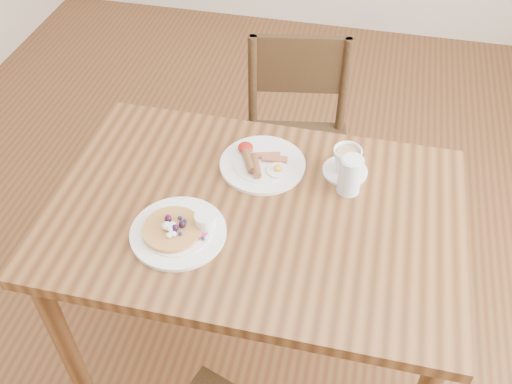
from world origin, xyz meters
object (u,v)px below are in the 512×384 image
dining_table (256,231)px  chair_far (296,141)px  water_glass (350,175)px  pancake_plate (180,230)px  breakfast_plate (261,163)px  teacup_saucer (346,162)px

dining_table → chair_far: (0.02, 0.64, -0.16)m
chair_far → water_glass: chair_far is taller
pancake_plate → water_glass: 0.52m
breakfast_plate → dining_table: bearing=-82.1°
chair_far → teacup_saucer: size_ratio=6.29×
water_glass → dining_table: bearing=-151.3°
chair_far → pancake_plate: size_ratio=3.26×
dining_table → pancake_plate: size_ratio=4.44×
chair_far → water_glass: 0.64m
dining_table → teacup_saucer: teacup_saucer is taller
pancake_plate → teacup_saucer: size_ratio=1.93×
breakfast_plate → water_glass: 0.29m
breakfast_plate → teacup_saucer: 0.26m
dining_table → breakfast_plate: breakfast_plate is taller
dining_table → chair_far: chair_far is taller
dining_table → teacup_saucer: bearing=42.8°
chair_far → water_glass: (0.24, -0.50, 0.32)m
pancake_plate → breakfast_plate: bearing=63.7°
dining_table → water_glass: water_glass is taller
chair_far → breakfast_plate: chair_far is taller
breakfast_plate → teacup_saucer: (0.26, 0.03, 0.03)m
pancake_plate → teacup_saucer: 0.55m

